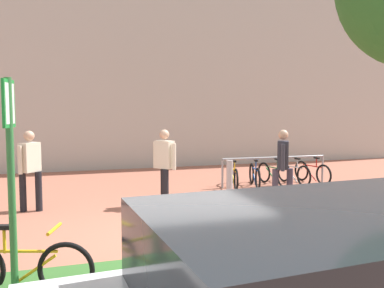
{
  "coord_description": "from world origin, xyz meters",
  "views": [
    {
      "loc": [
        -1.86,
        -6.56,
        2.15
      ],
      "look_at": [
        0.88,
        2.17,
        1.39
      ],
      "focal_mm": 38.43,
      "sensor_mm": 36.0,
      "label": 1
    }
  ],
  "objects_px": {
    "bike_at_sign": "(22,268)",
    "bollard_steel": "(230,178)",
    "parking_sign_post": "(10,158)",
    "person_suited_dark": "(283,163)",
    "bike_rack_cluster": "(274,173)",
    "person_shirt_blue": "(30,165)",
    "person_shirt_white": "(164,162)"
  },
  "relations": [
    {
      "from": "parking_sign_post",
      "to": "person_suited_dark",
      "type": "relative_size",
      "value": 1.45
    },
    {
      "from": "person_shirt_white",
      "to": "parking_sign_post",
      "type": "bearing_deg",
      "value": -123.55
    },
    {
      "from": "bike_rack_cluster",
      "to": "person_suited_dark",
      "type": "xyz_separation_m",
      "value": [
        -1.1,
        -2.38,
        0.64
      ]
    },
    {
      "from": "bike_rack_cluster",
      "to": "bollard_steel",
      "type": "height_order",
      "value": "bollard_steel"
    },
    {
      "from": "parking_sign_post",
      "to": "person_shirt_blue",
      "type": "height_order",
      "value": "parking_sign_post"
    },
    {
      "from": "bollard_steel",
      "to": "person_shirt_blue",
      "type": "bearing_deg",
      "value": -177.43
    },
    {
      "from": "parking_sign_post",
      "to": "person_shirt_blue",
      "type": "relative_size",
      "value": 1.45
    },
    {
      "from": "person_suited_dark",
      "to": "parking_sign_post",
      "type": "bearing_deg",
      "value": -148.37
    },
    {
      "from": "person_shirt_blue",
      "to": "person_shirt_white",
      "type": "xyz_separation_m",
      "value": [
        2.84,
        -0.34,
        0.0
      ]
    },
    {
      "from": "bike_at_sign",
      "to": "person_suited_dark",
      "type": "distance_m",
      "value": 6.02
    },
    {
      "from": "bike_rack_cluster",
      "to": "person_suited_dark",
      "type": "distance_m",
      "value": 2.69
    },
    {
      "from": "bike_rack_cluster",
      "to": "person_suited_dark",
      "type": "relative_size",
      "value": 1.87
    },
    {
      "from": "parking_sign_post",
      "to": "person_suited_dark",
      "type": "distance_m",
      "value": 6.13
    },
    {
      "from": "bike_rack_cluster",
      "to": "person_suited_dark",
      "type": "height_order",
      "value": "person_suited_dark"
    },
    {
      "from": "bike_at_sign",
      "to": "person_shirt_white",
      "type": "bearing_deg",
      "value": 56.41
    },
    {
      "from": "bike_at_sign",
      "to": "bollard_steel",
      "type": "distance_m",
      "value": 6.35
    },
    {
      "from": "bike_at_sign",
      "to": "bike_rack_cluster",
      "type": "xyz_separation_m",
      "value": [
        6.22,
        5.47,
        -0.0
      ]
    },
    {
      "from": "bike_at_sign",
      "to": "person_suited_dark",
      "type": "relative_size",
      "value": 0.94
    },
    {
      "from": "person_suited_dark",
      "to": "person_shirt_white",
      "type": "xyz_separation_m",
      "value": [
        -2.49,
        0.88,
        0.0
      ]
    },
    {
      "from": "parking_sign_post",
      "to": "person_shirt_white",
      "type": "distance_m",
      "value": 4.94
    },
    {
      "from": "bike_rack_cluster",
      "to": "person_shirt_blue",
      "type": "bearing_deg",
      "value": -169.8
    },
    {
      "from": "parking_sign_post",
      "to": "bike_rack_cluster",
      "type": "distance_m",
      "value": 8.5
    },
    {
      "from": "parking_sign_post",
      "to": "person_shirt_blue",
      "type": "xyz_separation_m",
      "value": [
        -0.14,
        4.42,
        -0.65
      ]
    },
    {
      "from": "parking_sign_post",
      "to": "bike_rack_cluster",
      "type": "bearing_deg",
      "value": 41.56
    },
    {
      "from": "bike_rack_cluster",
      "to": "bollard_steel",
      "type": "xyz_separation_m",
      "value": [
        -1.77,
        -0.95,
        0.1
      ]
    },
    {
      "from": "bollard_steel",
      "to": "person_suited_dark",
      "type": "relative_size",
      "value": 0.52
    },
    {
      "from": "bike_rack_cluster",
      "to": "bike_at_sign",
      "type": "bearing_deg",
      "value": -138.68
    },
    {
      "from": "person_suited_dark",
      "to": "bollard_steel",
      "type": "bearing_deg",
      "value": 115.36
    },
    {
      "from": "bike_at_sign",
      "to": "person_shirt_blue",
      "type": "xyz_separation_m",
      "value": [
        -0.2,
        4.32,
        0.63
      ]
    },
    {
      "from": "person_suited_dark",
      "to": "person_shirt_white",
      "type": "distance_m",
      "value": 2.64
    },
    {
      "from": "bollard_steel",
      "to": "person_shirt_white",
      "type": "xyz_separation_m",
      "value": [
        -1.81,
        -0.55,
        0.53
      ]
    },
    {
      "from": "bike_at_sign",
      "to": "person_shirt_blue",
      "type": "height_order",
      "value": "person_shirt_blue"
    }
  ]
}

